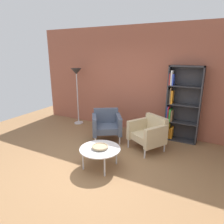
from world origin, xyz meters
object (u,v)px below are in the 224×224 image
(decorative_bowl, at_px, (100,147))
(armchair_corner_red, at_px, (107,124))
(coffee_table_low, at_px, (100,150))
(floor_lamp_torchiere, at_px, (77,78))
(armchair_by_bookshelf, at_px, (149,132))
(bookshelf_tall, at_px, (180,106))

(decorative_bowl, bearing_deg, armchair_corner_red, 113.91)
(coffee_table_low, relative_size, armchair_corner_red, 0.85)
(coffee_table_low, bearing_deg, decorative_bowl, 0.00)
(armchair_corner_red, xyz_separation_m, floor_lamp_torchiere, (-1.42, 0.68, 1.03))
(armchair_by_bookshelf, bearing_deg, coffee_table_low, -85.93)
(decorative_bowl, relative_size, armchair_corner_red, 0.34)
(coffee_table_low, xyz_separation_m, decorative_bowl, (0.00, 0.00, 0.06))
(bookshelf_tall, height_order, coffee_table_low, bookshelf_tall)
(decorative_bowl, xyz_separation_m, floor_lamp_torchiere, (-1.96, 1.91, 1.01))
(bookshelf_tall, relative_size, coffee_table_low, 2.37)
(armchair_corner_red, height_order, armchair_by_bookshelf, same)
(armchair_corner_red, bearing_deg, coffee_table_low, -99.16)
(decorative_bowl, height_order, armchair_corner_red, armchair_corner_red)
(bookshelf_tall, xyz_separation_m, decorative_bowl, (-1.09, -2.08, -0.47))
(coffee_table_low, relative_size, decorative_bowl, 2.50)
(bookshelf_tall, height_order, armchair_by_bookshelf, bookshelf_tall)
(armchair_corner_red, relative_size, armchair_by_bookshelf, 1.01)
(decorative_bowl, distance_m, armchair_by_bookshelf, 1.33)
(coffee_table_low, xyz_separation_m, armchair_corner_red, (-0.54, 1.22, 0.04))
(coffee_table_low, xyz_separation_m, floor_lamp_torchiere, (-1.96, 1.91, 1.08))
(decorative_bowl, bearing_deg, coffee_table_low, 0.00)
(coffee_table_low, height_order, floor_lamp_torchiere, floor_lamp_torchiere)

